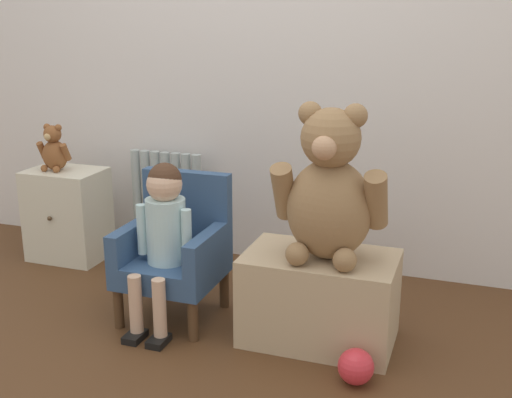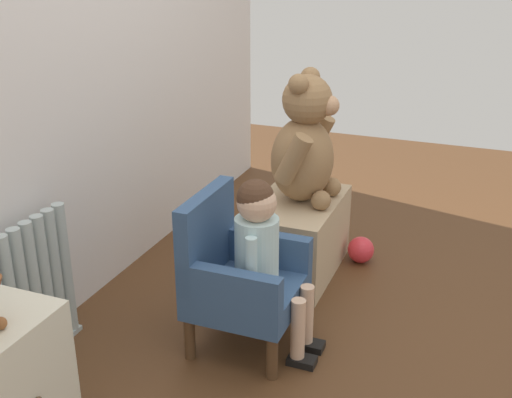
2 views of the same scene
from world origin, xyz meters
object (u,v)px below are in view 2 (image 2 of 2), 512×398
(toy_ball, at_px, (361,250))
(child_armchair, at_px, (237,274))
(radiator, at_px, (35,293))
(large_teddy_bear, at_px, (305,145))
(low_bench, at_px, (297,236))
(child_figure, at_px, (262,243))

(toy_ball, bearing_deg, child_armchair, 160.43)
(radiator, distance_m, child_armchair, 0.77)
(large_teddy_bear, bearing_deg, child_armchair, 175.89)
(radiator, bearing_deg, toy_ball, -37.82)
(radiator, relative_size, low_bench, 0.95)
(radiator, height_order, toy_ball, radiator)
(radiator, height_order, large_teddy_bear, large_teddy_bear)
(child_armchair, distance_m, child_figure, 0.19)
(child_armchair, distance_m, toy_ball, 0.96)
(radiator, relative_size, child_armchair, 0.92)
(radiator, bearing_deg, low_bench, -33.70)
(child_figure, distance_m, large_teddy_bear, 0.72)
(child_figure, xyz_separation_m, large_teddy_bear, (0.69, 0.06, 0.18))
(child_figure, xyz_separation_m, low_bench, (0.66, 0.07, -0.28))
(child_armchair, xyz_separation_m, low_bench, (0.66, -0.03, -0.12))
(large_teddy_bear, relative_size, toy_ball, 4.59)
(child_figure, relative_size, large_teddy_bear, 1.16)
(child_armchair, height_order, low_bench, child_armchair)
(child_figure, distance_m, low_bench, 0.72)
(radiator, distance_m, child_figure, 0.88)
(low_bench, bearing_deg, radiator, 146.30)
(toy_ball, bearing_deg, large_teddy_bear, 124.41)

